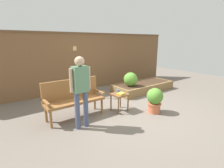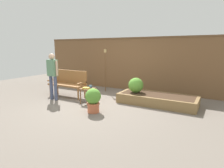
{
  "view_description": "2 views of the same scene",
  "coord_description": "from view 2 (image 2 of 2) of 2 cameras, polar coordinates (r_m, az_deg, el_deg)",
  "views": [
    {
      "loc": [
        -3.08,
        -3.33,
        1.86
      ],
      "look_at": [
        -0.22,
        0.53,
        0.65
      ],
      "focal_mm": 27.59,
      "sensor_mm": 36.0,
      "label": 1
    },
    {
      "loc": [
        3.29,
        -4.65,
        1.74
      ],
      "look_at": [
        0.45,
        0.35,
        0.65
      ],
      "focal_mm": 30.65,
      "sensor_mm": 36.0,
      "label": 2
    }
  ],
  "objects": [
    {
      "name": "tiki_torch",
      "position": [
        7.67,
        -2.04,
        6.38
      ],
      "size": [
        0.1,
        0.1,
        1.69
      ],
      "color": "brown",
      "rests_on": "ground_plane"
    },
    {
      "name": "garden_bench",
      "position": [
        7.1,
        -12.83,
        0.78
      ],
      "size": [
        1.44,
        0.48,
        0.94
      ],
      "color": "#936033",
      "rests_on": "ground_plane"
    },
    {
      "name": "potted_boxwood",
      "position": [
        5.22,
        -5.64,
        -4.52
      ],
      "size": [
        0.43,
        0.43,
        0.67
      ],
      "color": "#C66642",
      "rests_on": "ground_plane"
    },
    {
      "name": "ground_plane",
      "position": [
        5.96,
        -5.42,
        -6.28
      ],
      "size": [
        14.0,
        14.0,
        0.0
      ],
      "primitive_type": "plane",
      "color": "#70665B"
    },
    {
      "name": "person_by_bench",
      "position": [
        6.66,
        -17.31,
        3.3
      ],
      "size": [
        0.47,
        0.2,
        1.56
      ],
      "color": "#475170",
      "rests_on": "ground_plane"
    },
    {
      "name": "side_table",
      "position": [
        6.1,
        -7.24,
        -2.06
      ],
      "size": [
        0.4,
        0.4,
        0.48
      ],
      "color": "brown",
      "rests_on": "ground_plane"
    },
    {
      "name": "book_on_table",
      "position": [
        6.04,
        -7.74,
        -1.21
      ],
      "size": [
        0.23,
        0.21,
        0.04
      ],
      "primitive_type": "cube",
      "rotation": [
        0.0,
        0.0,
        0.24
      ],
      "color": "gold",
      "rests_on": "side_table"
    },
    {
      "name": "shrub_near_bench",
      "position": [
        6.26,
        7.14,
        -0.36
      ],
      "size": [
        0.49,
        0.49,
        0.49
      ],
      "color": "brown",
      "rests_on": "raised_planter_bed"
    },
    {
      "name": "cup_on_table",
      "position": [
        6.14,
        -6.41,
        -0.75
      ],
      "size": [
        0.12,
        0.09,
        0.09
      ],
      "color": "teal",
      "rests_on": "side_table"
    },
    {
      "name": "raised_planter_bed",
      "position": [
        6.17,
        13.32,
        -4.48
      ],
      "size": [
        2.4,
        1.0,
        0.3
      ],
      "color": "olive",
      "rests_on": "ground_plane"
    },
    {
      "name": "fence_back",
      "position": [
        7.99,
        5.24,
        6.04
      ],
      "size": [
        8.4,
        0.14,
        2.16
      ],
      "color": "brown",
      "rests_on": "ground_plane"
    }
  ]
}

